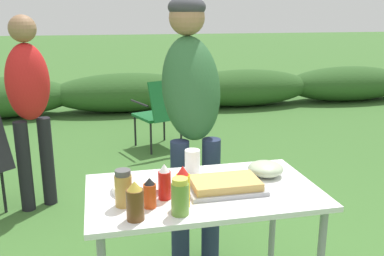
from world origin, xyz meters
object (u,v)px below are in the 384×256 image
(spice_jar, at_px, (123,188))
(ketchup_bottle, at_px, (164,182))
(food_tray, at_px, (225,185))
(relish_jar, at_px, (180,197))
(mustard_bottle, at_px, (183,187))
(camp_chair_near_hedge, at_px, (162,111))
(standing_person_in_red_jacket, at_px, (191,99))
(folding_table, at_px, (203,204))
(standing_person_with_beanie, at_px, (29,96))
(plate_stack, at_px, (138,187))
(mixing_bowl, at_px, (266,169))
(paper_cup_stack, at_px, (193,161))
(beer_bottle, at_px, (135,202))
(hot_sauce_bottle, at_px, (150,193))

(spice_jar, xyz_separation_m, ketchup_bottle, (0.19, 0.03, -0.00))
(food_tray, xyz_separation_m, ketchup_bottle, (-0.29, -0.03, 0.05))
(food_tray, height_order, relish_jar, relish_jar)
(mustard_bottle, bearing_deg, camp_chair_near_hedge, 82.82)
(mustard_bottle, height_order, standing_person_in_red_jacket, standing_person_in_red_jacket)
(relish_jar, bearing_deg, ketchup_bottle, 102.89)
(relish_jar, xyz_separation_m, ketchup_bottle, (-0.04, 0.17, 0.00))
(folding_table, relative_size, ketchup_bottle, 6.59)
(spice_jar, xyz_separation_m, standing_person_with_beanie, (-0.60, 1.72, 0.11))
(standing_person_with_beanie, bearing_deg, plate_stack, -94.92)
(food_tray, height_order, standing_person_with_beanie, standing_person_with_beanie)
(relish_jar, bearing_deg, spice_jar, 148.53)
(mixing_bowl, xyz_separation_m, paper_cup_stack, (-0.35, 0.13, 0.02))
(standing_person_in_red_jacket, relative_size, standing_person_with_beanie, 1.07)
(mustard_bottle, height_order, camp_chair_near_hedge, mustard_bottle)
(folding_table, bearing_deg, plate_stack, 168.71)
(mixing_bowl, bearing_deg, paper_cup_stack, 159.72)
(beer_bottle, height_order, standing_person_with_beanie, standing_person_with_beanie)
(beer_bottle, xyz_separation_m, standing_person_with_beanie, (-0.64, 1.86, 0.11))
(spice_jar, bearing_deg, food_tray, 7.14)
(folding_table, distance_m, camp_chair_near_hedge, 2.93)
(mixing_bowl, height_order, spice_jar, spice_jar)
(folding_table, relative_size, paper_cup_stack, 8.92)
(folding_table, xyz_separation_m, spice_jar, (-0.38, -0.09, 0.16))
(spice_jar, relative_size, standing_person_with_beanie, 0.11)
(relish_jar, relative_size, standing_person_in_red_jacket, 0.10)
(plate_stack, xyz_separation_m, relish_jar, (0.15, -0.29, 0.06))
(food_tray, distance_m, paper_cup_stack, 0.28)
(paper_cup_stack, height_order, hot_sauce_bottle, hot_sauce_bottle)
(beer_bottle, distance_m, mustard_bottle, 0.23)
(relish_jar, relative_size, spice_jar, 0.97)
(paper_cup_stack, bearing_deg, spice_jar, -139.73)
(folding_table, distance_m, standing_person_in_red_jacket, 0.80)
(food_tray, height_order, hot_sauce_bottle, hot_sauce_bottle)
(paper_cup_stack, bearing_deg, ketchup_bottle, -124.06)
(standing_person_in_red_jacket, relative_size, camp_chair_near_hedge, 1.99)
(paper_cup_stack, relative_size, standing_person_in_red_jacket, 0.07)
(plate_stack, relative_size, relish_jar, 1.55)
(standing_person_with_beanie, bearing_deg, ketchup_bottle, -93.38)
(spice_jar, bearing_deg, mixing_bowl, 14.85)
(beer_bottle, xyz_separation_m, spice_jar, (-0.04, 0.14, 0.00))
(beer_bottle, relative_size, spice_jar, 1.01)
(mixing_bowl, height_order, ketchup_bottle, ketchup_bottle)
(ketchup_bottle, height_order, camp_chair_near_hedge, ketchup_bottle)
(spice_jar, height_order, ketchup_bottle, ketchup_bottle)
(folding_table, xyz_separation_m, ketchup_bottle, (-0.20, -0.06, 0.16))
(ketchup_bottle, relative_size, standing_person_in_red_jacket, 0.10)
(folding_table, bearing_deg, hot_sauce_bottle, -153.80)
(paper_cup_stack, height_order, beer_bottle, beer_bottle)
(plate_stack, bearing_deg, standing_person_with_beanie, 113.36)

